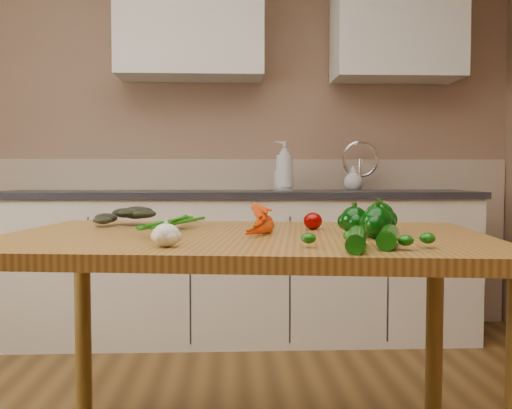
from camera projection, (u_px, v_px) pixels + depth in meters
The scene contains 18 objects.
room at pixel (173, 76), 1.43m from camera, with size 4.04×5.04×2.64m.
counter_run at pixel (241, 263), 3.49m from camera, with size 2.84×0.64×1.14m.
upper_cabinets at pixel (289, 22), 3.56m from camera, with size 2.15×0.35×0.70m.
table at pixel (244, 262), 1.80m from camera, with size 1.62×1.15×0.81m.
soap_bottle_a at pixel (284, 166), 3.54m from camera, with size 0.12×0.12×0.31m, color silver.
soap_bottle_b at pixel (283, 176), 3.60m from camera, with size 0.08×0.08×0.18m, color silver.
soap_bottle_c at pixel (353, 178), 3.65m from camera, with size 0.12×0.12×0.15m, color silver.
carrot_bunch at pixel (232, 221), 1.84m from camera, with size 0.28×0.22×0.08m, color #C93704, non-canonical shape.
leafy_greens at pixel (125, 211), 2.09m from camera, with size 0.22×0.19×0.11m, color black, non-canonical shape.
garlic_bulb at pixel (166, 235), 1.47m from camera, with size 0.07×0.07×0.06m, color white.
pepper_a at pixel (354, 220), 1.79m from camera, with size 0.09×0.09×0.09m, color #023004.
pepper_b at pixel (379, 218), 1.83m from camera, with size 0.10×0.10×0.10m, color #023004.
pepper_c at pixel (377, 223), 1.67m from camera, with size 0.09×0.09×0.09m, color #023004.
tomato_a at pixel (313, 221), 1.94m from camera, with size 0.06×0.06×0.06m, color #7E0302.
tomato_b at pixel (361, 221), 1.97m from camera, with size 0.06×0.06×0.06m, color #D03D05.
tomato_c at pixel (379, 221), 1.93m from camera, with size 0.06×0.06×0.06m, color #D03D05.
zucchini_a at pixel (388, 237), 1.48m from camera, with size 0.05×0.05×0.19m, color #0A4907.
zucchini_b at pixel (356, 239), 1.43m from camera, with size 0.05×0.05×0.24m, color #0A4907.
Camera 1 is at (0.14, -1.28, 1.00)m, focal length 40.00 mm.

